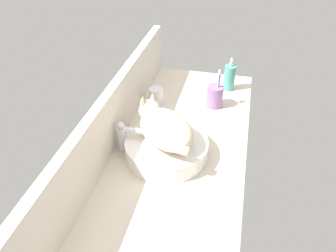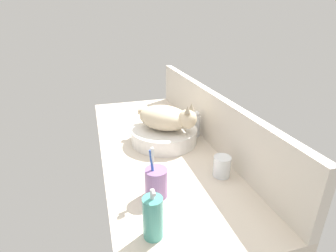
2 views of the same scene
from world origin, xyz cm
name	(u,v)px [view 1 (image 1 of 2)]	position (x,y,z in cm)	size (l,w,h in cm)	color
ground_plane	(176,156)	(0.00, 0.00, -2.00)	(138.39, 54.27, 4.00)	beige
backsplash_panel	(112,118)	(0.00, 25.34, 12.14)	(138.39, 3.60, 24.28)	silver
sink_basin	(166,148)	(-2.26, 3.22, 3.50)	(31.75, 31.75, 7.00)	white
cat	(164,127)	(-1.37, 4.26, 12.76)	(29.58, 29.80, 14.00)	beige
faucet	(125,136)	(-3.42, 19.40, 7.30)	(3.62, 11.85, 13.60)	silver
soap_dispenser	(229,78)	(53.85, -15.66, 6.59)	(5.62, 5.62, 16.23)	teal
toothbrush_cup	(215,96)	(36.73, -10.51, 5.40)	(7.74, 7.74, 18.70)	#996BA8
water_glass	(156,97)	(32.14, 16.47, 3.63)	(6.65, 6.65, 8.12)	white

